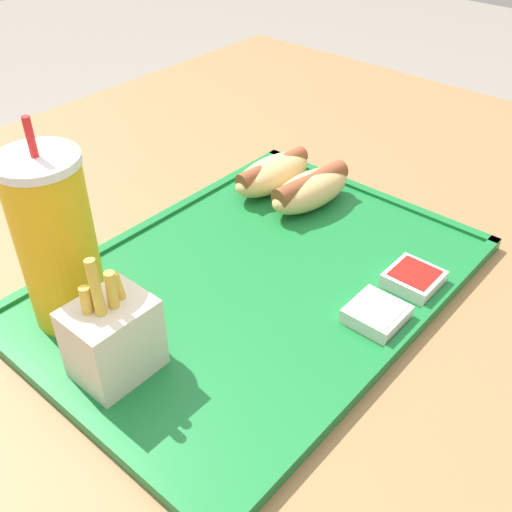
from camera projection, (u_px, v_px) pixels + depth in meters
name	position (u px, v px, depth m)	size (l,w,h in m)	color
dining_table	(272.00, 465.00, 0.87)	(1.28, 1.15, 0.71)	olive
food_tray	(256.00, 282.00, 0.64)	(0.47, 0.34, 0.01)	#197233
soda_cup	(56.00, 242.00, 0.54)	(0.07, 0.07, 0.21)	gold
hot_dog_far	(272.00, 173.00, 0.77)	(0.12, 0.06, 0.04)	#DBB270
hot_dog_near	(310.00, 189.00, 0.74)	(0.13, 0.07, 0.04)	#DBB270
fries_carton	(112.00, 337.00, 0.51)	(0.07, 0.06, 0.13)	silver
sauce_cup_mayo	(375.00, 315.00, 0.58)	(0.05, 0.05, 0.02)	silver
sauce_cup_ketchup	(414.00, 278.00, 0.62)	(0.05, 0.05, 0.02)	silver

